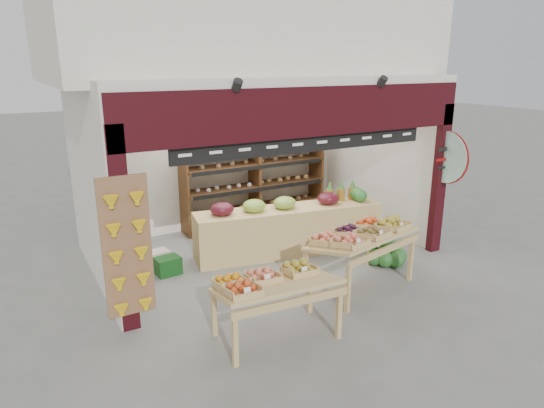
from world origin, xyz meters
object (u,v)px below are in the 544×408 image
at_px(back_shelving, 255,169).
at_px(display_table_left, 267,284).
at_px(mid_counter, 289,228).
at_px(watermelon_pile, 384,252).
at_px(cardboard_stack, 147,262).
at_px(display_table_right, 361,236).
at_px(refrigerator, 108,209).

relative_size(back_shelving, display_table_left, 2.04).
xyz_separation_m(mid_counter, display_table_left, (-1.69, -2.26, 0.27)).
bearing_deg(display_table_left, back_shelving, 64.34).
distance_m(display_table_left, watermelon_pile, 3.09).
relative_size(back_shelving, cardboard_stack, 3.20).
height_order(mid_counter, display_table_right, mid_counter).
bearing_deg(watermelon_pile, refrigerator, 144.37).
height_order(cardboard_stack, display_table_left, display_table_left).
bearing_deg(mid_counter, back_shelving, 81.93).
bearing_deg(cardboard_stack, display_table_left, -72.16).
xyz_separation_m(cardboard_stack, display_table_right, (2.74, -1.97, 0.59)).
distance_m(cardboard_stack, display_table_right, 3.42).
xyz_separation_m(refrigerator, display_table_right, (3.02, -3.32, 0.02)).
height_order(mid_counter, watermelon_pile, mid_counter).
height_order(display_table_left, watermelon_pile, display_table_left).
distance_m(cardboard_stack, mid_counter, 2.53).
bearing_deg(mid_counter, display_table_left, -126.80).
height_order(back_shelving, display_table_right, back_shelving).
height_order(display_table_left, display_table_right, display_table_right).
height_order(back_shelving, watermelon_pile, back_shelving).
bearing_deg(refrigerator, cardboard_stack, -74.90).
distance_m(mid_counter, display_table_left, 2.83).
bearing_deg(display_table_right, display_table_left, -163.87).
xyz_separation_m(mid_counter, watermelon_pile, (1.18, -1.22, -0.26)).
height_order(cardboard_stack, watermelon_pile, cardboard_stack).
height_order(refrigerator, watermelon_pile, refrigerator).
bearing_deg(back_shelving, mid_counter, -98.07).
bearing_deg(display_table_left, watermelon_pile, 19.93).
relative_size(display_table_right, watermelon_pile, 2.56).
bearing_deg(cardboard_stack, back_shelving, 28.90).
bearing_deg(display_table_right, back_shelving, 89.69).
bearing_deg(display_table_right, mid_counter, 97.84).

